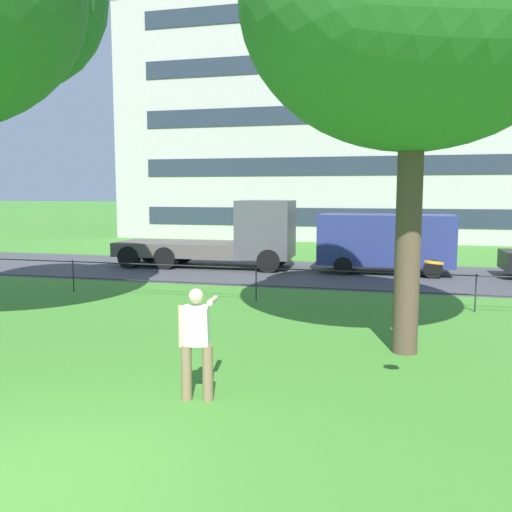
% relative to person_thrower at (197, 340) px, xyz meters
% --- Properties ---
extents(ground_plane, '(300.00, 300.00, 0.00)m').
position_rel_person_thrower_xyz_m(ground_plane, '(-0.94, -2.77, -0.92)').
color(ground_plane, '#42842D').
extents(street_strip, '(80.00, 6.84, 0.01)m').
position_rel_person_thrower_xyz_m(street_strip, '(-0.94, 12.97, -0.91)').
color(street_strip, '#424247').
rests_on(street_strip, ground).
extents(park_fence, '(35.13, 0.04, 1.00)m').
position_rel_person_thrower_xyz_m(park_fence, '(-0.94, 7.39, -0.24)').
color(park_fence, '#232328').
rests_on(park_fence, ground).
extents(person_thrower, '(0.51, 0.84, 1.70)m').
position_rel_person_thrower_xyz_m(person_thrower, '(0.00, 0.00, 0.00)').
color(person_thrower, '#846B4C').
rests_on(person_thrower, ground).
extents(frisbee, '(0.37, 0.37, 0.05)m').
position_rel_person_thrower_xyz_m(frisbee, '(3.34, 0.42, 1.21)').
color(frisbee, orange).
extents(flatbed_truck_far_left, '(7.37, 2.63, 2.75)m').
position_rel_person_thrower_xyz_m(flatbed_truck_far_left, '(-3.62, 13.82, 0.30)').
color(flatbed_truck_far_left, '#4C4C51').
rests_on(flatbed_truck_far_left, ground).
extents(panel_van_left, '(5.02, 2.13, 2.24)m').
position_rel_person_thrower_xyz_m(panel_van_left, '(2.55, 13.81, 0.35)').
color(panel_van_left, navy).
rests_on(panel_van_left, ground).
extents(apartment_building_background, '(30.26, 14.09, 15.87)m').
position_rel_person_thrower_xyz_m(apartment_building_background, '(-0.28, 32.91, 7.02)').
color(apartment_building_background, '#B7B2AD').
rests_on(apartment_building_background, ground).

